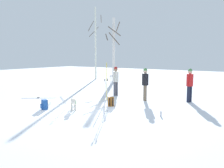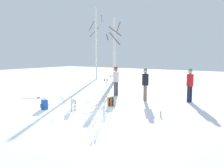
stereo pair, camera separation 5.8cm
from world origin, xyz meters
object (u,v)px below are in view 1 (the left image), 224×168
Objects in this scene: ski_pair_planted_0 at (107,81)px; backpack_1 at (111,102)px; water_bottle_1 at (75,103)px; person_0 at (145,82)px; ski_poles_0 at (106,95)px; backpack_0 at (44,105)px; water_bottle_0 at (161,114)px; person_2 at (190,83)px; ski_pair_lying_0 at (39,98)px; birch_tree_0 at (95,42)px; birch_tree_1 at (114,48)px; ski_poles_1 at (111,88)px; dog at (73,101)px; person_1 at (116,79)px.

backpack_1 is at bearing -47.96° from ski_pair_planted_0.
ski_pair_planted_0 is 2.23m from water_bottle_1.
ski_poles_0 is (-0.06, -3.43, -0.22)m from person_0.
person_0 reaches higher than backpack_0.
water_bottle_0 is at bearing -10.13° from backpack_1.
ski_pair_planted_0 is at bearing -153.97° from person_2.
ski_poles_0 is (5.16, -0.77, 0.75)m from ski_pair_lying_0.
backpack_1 is (1.12, -1.24, -0.78)m from ski_pair_planted_0.
water_bottle_0 is at bearing -0.06° from ski_pair_lying_0.
ski_poles_0 is at bearing -12.34° from water_bottle_1.
birch_tree_0 is (-9.32, 11.18, 2.83)m from ski_poles_0.
birch_tree_1 reaches higher than person_2.
ski_pair_lying_0 is 6.02× the size of water_bottle_1.
person_0 is 1.22× the size of ski_poles_1.
person_2 is 2.57× the size of dog.
backpack_1 is 2.78m from water_bottle_0.
backpack_1 is at bearing 26.97° from water_bottle_1.
birch_tree_0 is (-11.42, 10.42, 3.50)m from water_bottle_0.
birch_tree_0 is (-4.15, 10.41, 3.59)m from ski_pair_lying_0.
dog is (-3.60, -4.73, -0.59)m from person_2.
backpack_0 is (-1.59, -2.89, -0.54)m from ski_poles_1.
person_0 is at bearing -39.60° from birch_tree_0.
person_2 reaches higher than dog.
backpack_1 is (-0.69, -2.18, -0.77)m from person_0.
ski_poles_1 is 0.20× the size of birch_tree_0.
backpack_0 is 14.29m from birch_tree_0.
water_bottle_0 is at bearing -36.81° from person_1.
water_bottle_0 reaches higher than ski_pair_lying_0.
ski_pair_planted_0 reaches higher than backpack_1.
birch_tree_1 reaches higher than water_bottle_0.
ski_poles_0 reaches higher than ski_poles_1.
backpack_0 is at bearing -159.32° from ski_poles_0.
ski_poles_1 is 1.90m from water_bottle_1.
ski_poles_1 is (0.45, 2.25, 0.36)m from dog.
birch_tree_0 reaches higher than backpack_1.
ski_poles_0 is 7.01× the size of water_bottle_0.
ski_poles_0 is (1.50, 0.36, 0.38)m from dog.
person_0 is at bearing 67.65° from dog.
person_0 is 0.86× the size of ski_pair_planted_0.
person_0 is 0.30× the size of birch_tree_1.
ski_poles_1 is (4.11, 1.12, 0.74)m from ski_pair_lying_0.
birch_tree_1 is (-5.03, 8.12, 2.01)m from ski_pair_planted_0.
ski_poles_0 is 1.50m from backpack_1.
water_bottle_1 is at bearing 71.59° from backpack_0.
backpack_0 is at bearing -150.85° from dog.
person_0 reaches higher than water_bottle_0.
birch_tree_0 is at bearing 134.74° from person_1.
water_bottle_0 is 0.78× the size of water_bottle_1.
birch_tree_0 is at bearing 167.27° from birch_tree_1.
person_1 is 4.24m from person_2.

